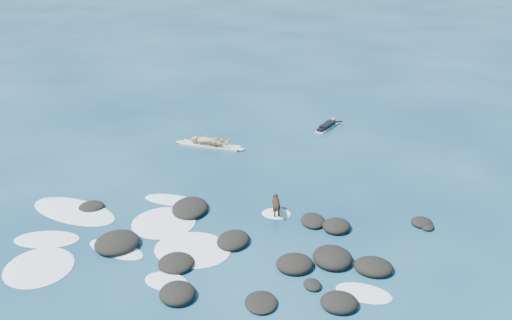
# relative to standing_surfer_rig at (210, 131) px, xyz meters

# --- Properties ---
(ground) EXTENTS (160.00, 160.00, 0.00)m
(ground) POSITION_rel_standing_surfer_rig_xyz_m (2.52, -7.33, -0.80)
(ground) COLOR #0A2642
(ground) RESTS_ON ground
(reef_rocks) EXTENTS (13.54, 6.87, 0.56)m
(reef_rocks) POSITION_rel_standing_surfer_rig_xyz_m (3.19, -8.87, -0.69)
(reef_rocks) COLOR black
(reef_rocks) RESTS_ON ground
(breaking_foam) EXTENTS (13.76, 7.06, 0.12)m
(breaking_foam) POSITION_rel_standing_surfer_rig_xyz_m (-0.88, -8.57, -0.79)
(breaking_foam) COLOR white
(breaking_foam) RESTS_ON ground
(standing_surfer_rig) EXTENTS (3.55, 1.06, 2.02)m
(standing_surfer_rig) POSITION_rel_standing_surfer_rig_xyz_m (0.00, 0.00, 0.00)
(standing_surfer_rig) COLOR beige
(standing_surfer_rig) RESTS_ON ground
(paddling_surfer_rig) EXTENTS (1.41, 2.13, 0.38)m
(paddling_surfer_rig) POSITION_rel_standing_surfer_rig_xyz_m (5.56, 3.38, -0.67)
(paddling_surfer_rig) COLOR silver
(paddling_surfer_rig) RESTS_ON ground
(dog) EXTENTS (0.42, 1.09, 0.70)m
(dog) POSITION_rel_standing_surfer_rig_xyz_m (3.88, -6.23, -0.34)
(dog) COLOR black
(dog) RESTS_ON ground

